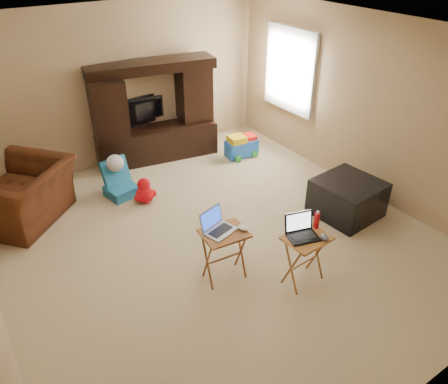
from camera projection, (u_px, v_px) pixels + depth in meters
floor at (215, 239)px, 5.55m from camera, size 5.50×5.50×0.00m
ceiling at (213, 34)px, 4.25m from camera, size 5.50×5.50×0.00m
wall_back at (120, 86)px, 6.85m from camera, size 5.00×0.00×5.00m
wall_front at (434, 299)px, 2.95m from camera, size 5.00×0.00×5.00m
wall_right at (365, 106)px, 6.08m from camera, size 0.00×5.50×5.50m
window_pane at (291, 70)px, 7.10m from camera, size 0.00×1.20×1.20m
window_frame at (290, 70)px, 7.09m from camera, size 0.06×1.14×1.34m
entertainment_center at (154, 112)px, 7.07m from camera, size 2.07×0.85×1.64m
television at (149, 110)px, 7.23m from camera, size 0.84×0.22×0.48m
recliner at (22, 195)px, 5.71m from camera, size 1.60×1.59×0.78m
child_rocker at (120, 180)px, 6.30m from camera, size 0.48×0.53×0.54m
plush_toy at (144, 190)px, 6.19m from camera, size 0.35×0.29×0.39m
push_toy at (241, 145)px, 7.44m from camera, size 0.58×0.44×0.41m
ottoman at (347, 198)px, 5.91m from camera, size 0.85×0.85×0.50m
tray_table_left at (224, 255)px, 4.79m from camera, size 0.52×0.43×0.62m
tray_table_right at (304, 260)px, 4.74m from camera, size 0.49×0.40×0.61m
laptop_left at (220, 223)px, 4.57m from camera, size 0.39×0.35×0.24m
laptop_right at (304, 229)px, 4.51m from camera, size 0.38×0.34×0.24m
mouse_left at (243, 228)px, 4.65m from camera, size 0.11×0.14×0.05m
mouse_right at (325, 237)px, 4.55m from camera, size 0.11×0.14×0.05m
water_bottle at (317, 220)px, 4.68m from camera, size 0.06×0.06×0.19m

